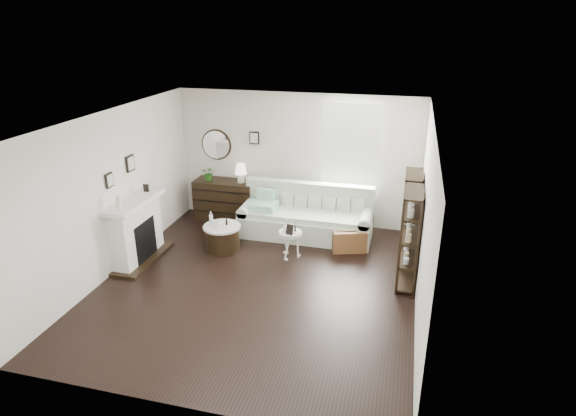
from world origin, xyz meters
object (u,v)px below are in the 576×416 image
(dresser, at_px, (225,200))
(drum_table, at_px, (223,237))
(sofa, at_px, (306,219))
(pedestal_table, at_px, (290,234))

(dresser, bearing_deg, drum_table, -71.16)
(sofa, relative_size, dresser, 2.03)
(sofa, xyz_separation_m, dresser, (-1.85, 0.39, 0.09))
(dresser, xyz_separation_m, drum_table, (0.48, -1.42, -0.18))
(dresser, height_order, pedestal_table, dresser)
(drum_table, xyz_separation_m, pedestal_table, (1.30, -0.00, 0.22))
(sofa, height_order, drum_table, sofa)
(drum_table, bearing_deg, sofa, 37.01)
(sofa, distance_m, drum_table, 1.72)
(sofa, xyz_separation_m, drum_table, (-1.37, -1.03, -0.09))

